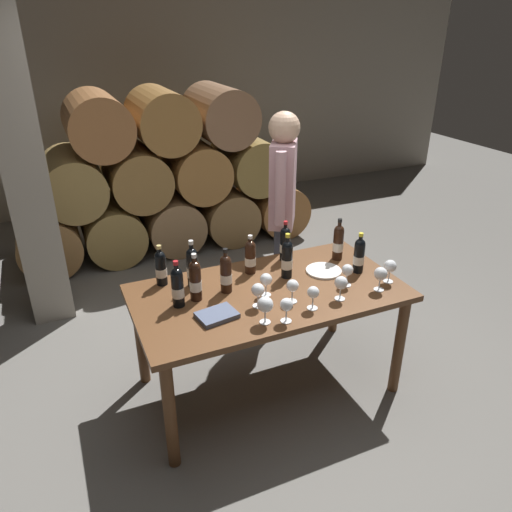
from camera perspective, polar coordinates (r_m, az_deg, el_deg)
name	(u,v)px	position (r m, az deg, el deg)	size (l,w,h in m)	color
ground_plane	(268,384)	(3.50, 1.37, -14.88)	(14.00, 14.00, 0.00)	#66635E
cellar_back_wall	(131,97)	(6.74, -14.55, 17.65)	(10.00, 0.24, 2.80)	gray
barrel_stack	(166,179)	(5.34, -10.58, 8.86)	(3.12, 0.90, 1.69)	olive
stone_pillar	(24,166)	(4.11, -25.65, 9.55)	(0.32, 0.32, 2.60)	gray
dining_table	(269,302)	(3.10, 1.50, -5.49)	(1.70, 0.90, 0.76)	brown
wine_bottle_0	(161,267)	(3.13, -11.16, -1.33)	(0.07, 0.07, 0.27)	black
wine_bottle_1	(287,259)	(3.15, 3.68, -0.32)	(0.07, 0.07, 0.31)	black
wine_bottle_2	(192,267)	(3.07, -7.51, -1.26)	(0.07, 0.07, 0.32)	black
wine_bottle_3	(250,256)	(3.21, -0.68, -0.06)	(0.07, 0.07, 0.27)	black
wine_bottle_4	(195,280)	(2.92, -7.16, -2.83)	(0.07, 0.07, 0.31)	black
wine_bottle_5	(338,242)	(3.44, 9.67, 1.65)	(0.07, 0.07, 0.31)	black
wine_bottle_6	(359,255)	(3.29, 12.05, 0.10)	(0.07, 0.07, 0.28)	black
wine_bottle_7	(178,287)	(2.87, -9.23, -3.60)	(0.07, 0.07, 0.30)	black
wine_bottle_8	(226,273)	(2.99, -3.56, -2.04)	(0.07, 0.07, 0.29)	black
wine_bottle_9	(285,243)	(3.39, 3.44, 1.51)	(0.07, 0.07, 0.29)	black
wine_glass_0	(347,271)	(3.11, 10.72, -1.72)	(0.07, 0.07, 0.15)	white
wine_glass_1	(258,291)	(2.83, 0.23, -4.09)	(0.08, 0.08, 0.15)	white
wine_glass_2	(390,267)	(3.21, 15.53, -1.22)	(0.08, 0.08, 0.16)	white
wine_glass_3	(381,274)	(3.10, 14.48, -2.10)	(0.08, 0.08, 0.16)	white
wine_glass_4	(266,280)	(2.95, 1.19, -2.86)	(0.08, 0.08, 0.15)	white
wine_glass_5	(265,305)	(2.68, 1.10, -5.80)	(0.09, 0.09, 0.16)	white
wine_glass_6	(292,286)	(2.89, 4.32, -3.60)	(0.07, 0.07, 0.15)	white
wine_glass_7	(341,283)	(2.95, 10.00, -3.20)	(0.08, 0.08, 0.15)	white
wine_glass_8	(313,293)	(2.83, 6.75, -4.38)	(0.07, 0.07, 0.15)	white
wine_glass_9	(286,305)	(2.70, 3.62, -5.83)	(0.07, 0.07, 0.15)	white
tasting_notebook	(217,315)	(2.79, -4.63, -6.96)	(0.22, 0.16, 0.03)	#4C5670
serving_plate	(324,271)	(3.30, 7.98, -1.73)	(0.24, 0.24, 0.01)	white
sommelier_presenting	(282,201)	(3.74, 3.14, 6.50)	(0.32, 0.43, 1.72)	#383842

